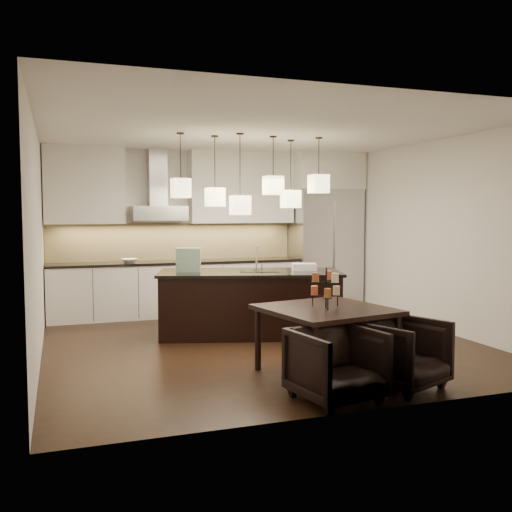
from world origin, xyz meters
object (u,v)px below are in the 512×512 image
object	(u,v)px
armchair_right	(402,353)
armchair_left	(336,365)
island_body	(250,304)
refrigerator	(325,249)
dining_table	(326,341)

from	to	relation	value
armchair_right	armchair_left	bearing A→B (deg)	169.13
island_body	armchair_right	world-z (taller)	island_body
armchair_left	armchair_right	xyz separation A→B (m)	(0.80, 0.15, 0.00)
refrigerator	island_body	world-z (taller)	refrigerator
armchair_left	armchair_right	size ratio (longest dim) A/B	0.99
refrigerator	armchair_left	world-z (taller)	refrigerator
armchair_right	island_body	bearing A→B (deg)	81.16
refrigerator	armchair_left	distance (m)	5.35
refrigerator	armchair_left	bearing A→B (deg)	-114.86
island_body	armchair_right	size ratio (longest dim) A/B	3.25
dining_table	armchair_right	world-z (taller)	dining_table
armchair_left	armchair_right	bearing A→B (deg)	0.36
refrigerator	armchair_right	world-z (taller)	refrigerator
armchair_right	refrigerator	bearing A→B (deg)	51.18
refrigerator	armchair_right	size ratio (longest dim) A/B	2.83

